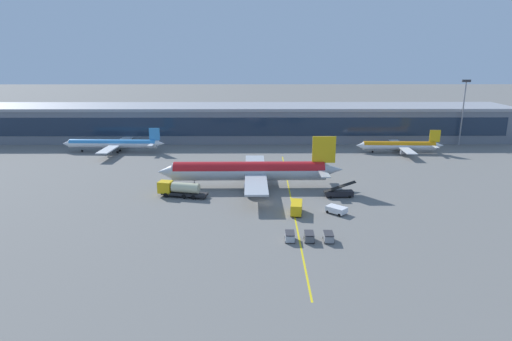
{
  "coord_description": "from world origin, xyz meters",
  "views": [
    {
      "loc": [
        -2.15,
        -87.13,
        30.43
      ],
      "look_at": [
        -1.6,
        9.28,
        4.5
      ],
      "focal_mm": 30.98,
      "sensor_mm": 36.0,
      "label": 1
    }
  ],
  "objects_px": {
    "main_airliner": "(250,171)",
    "baggage_cart_1": "(309,237)",
    "baggage_cart_2": "(328,237)",
    "commuter_jet_far": "(400,146)",
    "commuter_jet_near": "(113,144)",
    "crew_van": "(296,207)",
    "pushback_tug": "(336,209)",
    "baggage_cart_0": "(290,236)",
    "belt_loader": "(339,193)",
    "fuel_tanker": "(179,189)"
  },
  "relations": [
    {
      "from": "fuel_tanker",
      "to": "baggage_cart_2",
      "type": "xyz_separation_m",
      "value": [
        28.53,
        -23.62,
        -0.96
      ]
    },
    {
      "from": "fuel_tanker",
      "to": "crew_van",
      "type": "height_order",
      "value": "fuel_tanker"
    },
    {
      "from": "commuter_jet_near",
      "to": "commuter_jet_far",
      "type": "bearing_deg",
      "value": -0.99
    },
    {
      "from": "belt_loader",
      "to": "commuter_jet_near",
      "type": "height_order",
      "value": "commuter_jet_near"
    },
    {
      "from": "baggage_cart_2",
      "to": "pushback_tug",
      "type": "bearing_deg",
      "value": 74.46
    },
    {
      "from": "pushback_tug",
      "to": "baggage_cart_1",
      "type": "height_order",
      "value": "baggage_cart_1"
    },
    {
      "from": "belt_loader",
      "to": "baggage_cart_1",
      "type": "bearing_deg",
      "value": -112.07
    },
    {
      "from": "main_airliner",
      "to": "belt_loader",
      "type": "height_order",
      "value": "main_airliner"
    },
    {
      "from": "belt_loader",
      "to": "pushback_tug",
      "type": "xyz_separation_m",
      "value": [
        -2.49,
        -10.04,
        -0.14
      ]
    },
    {
      "from": "main_airliner",
      "to": "pushback_tug",
      "type": "distance_m",
      "value": 24.54
    },
    {
      "from": "belt_loader",
      "to": "main_airliner",
      "type": "bearing_deg",
      "value": 158.65
    },
    {
      "from": "commuter_jet_near",
      "to": "crew_van",
      "type": "bearing_deg",
      "value": -46.46
    },
    {
      "from": "crew_van",
      "to": "baggage_cart_0",
      "type": "relative_size",
      "value": 1.93
    },
    {
      "from": "baggage_cart_2",
      "to": "commuter_jet_far",
      "type": "xyz_separation_m",
      "value": [
        32.95,
        66.14,
        1.6
      ]
    },
    {
      "from": "baggage_cart_0",
      "to": "commuter_jet_near",
      "type": "distance_m",
      "value": 83.87
    },
    {
      "from": "pushback_tug",
      "to": "baggage_cart_1",
      "type": "bearing_deg",
      "value": -117.81
    },
    {
      "from": "belt_loader",
      "to": "commuter_jet_far",
      "type": "distance_m",
      "value": 50.73
    },
    {
      "from": "baggage_cart_1",
      "to": "fuel_tanker",
      "type": "bearing_deg",
      "value": 137.16
    },
    {
      "from": "main_airliner",
      "to": "commuter_jet_near",
      "type": "xyz_separation_m",
      "value": [
        -43.0,
        37.02,
        -1.09
      ]
    },
    {
      "from": "belt_loader",
      "to": "fuel_tanker",
      "type": "bearing_deg",
      "value": 179.17
    },
    {
      "from": "baggage_cart_1",
      "to": "commuter_jet_near",
      "type": "distance_m",
      "value": 85.9
    },
    {
      "from": "main_airliner",
      "to": "crew_van",
      "type": "bearing_deg",
      "value": -62.94
    },
    {
      "from": "pushback_tug",
      "to": "crew_van",
      "type": "distance_m",
      "value": 7.77
    },
    {
      "from": "baggage_cart_2",
      "to": "baggage_cart_0",
      "type": "bearing_deg",
      "value": 177.81
    },
    {
      "from": "main_airliner",
      "to": "baggage_cart_0",
      "type": "bearing_deg",
      "value": -77.39
    },
    {
      "from": "baggage_cart_2",
      "to": "commuter_jet_near",
      "type": "bearing_deg",
      "value": 129.7
    },
    {
      "from": "crew_van",
      "to": "commuter_jet_far",
      "type": "height_order",
      "value": "commuter_jet_far"
    },
    {
      "from": "belt_loader",
      "to": "commuter_jet_near",
      "type": "relative_size",
      "value": 0.22
    },
    {
      "from": "fuel_tanker",
      "to": "pushback_tug",
      "type": "bearing_deg",
      "value": -18.14
    },
    {
      "from": "baggage_cart_1",
      "to": "commuter_jet_far",
      "type": "distance_m",
      "value": 75.29
    },
    {
      "from": "main_airliner",
      "to": "pushback_tug",
      "type": "relative_size",
      "value": 9.84
    },
    {
      "from": "fuel_tanker",
      "to": "baggage_cart_0",
      "type": "xyz_separation_m",
      "value": [
        22.13,
        -23.37,
        -0.96
      ]
    },
    {
      "from": "commuter_jet_far",
      "to": "pushback_tug",
      "type": "bearing_deg",
      "value": -118.92
    },
    {
      "from": "baggage_cart_2",
      "to": "commuter_jet_far",
      "type": "bearing_deg",
      "value": 63.52
    },
    {
      "from": "baggage_cart_0",
      "to": "commuter_jet_near",
      "type": "bearing_deg",
      "value": 126.44
    },
    {
      "from": "main_airliner",
      "to": "baggage_cart_1",
      "type": "relative_size",
      "value": 15.87
    },
    {
      "from": "belt_loader",
      "to": "baggage_cart_0",
      "type": "height_order",
      "value": "belt_loader"
    },
    {
      "from": "main_airliner",
      "to": "baggage_cart_1",
      "type": "distance_m",
      "value": 32.29
    },
    {
      "from": "fuel_tanker",
      "to": "commuter_jet_far",
      "type": "height_order",
      "value": "commuter_jet_far"
    },
    {
      "from": "crew_van",
      "to": "baggage_cart_1",
      "type": "distance_m",
      "value": 12.81
    },
    {
      "from": "baggage_cart_0",
      "to": "baggage_cart_1",
      "type": "bearing_deg",
      "value": -2.19
    },
    {
      "from": "main_airliner",
      "to": "fuel_tanker",
      "type": "distance_m",
      "value": 17.0
    },
    {
      "from": "belt_loader",
      "to": "pushback_tug",
      "type": "distance_m",
      "value": 10.34
    },
    {
      "from": "main_airliner",
      "to": "belt_loader",
      "type": "bearing_deg",
      "value": -21.35
    },
    {
      "from": "main_airliner",
      "to": "belt_loader",
      "type": "distance_m",
      "value": 20.95
    },
    {
      "from": "baggage_cart_1",
      "to": "belt_loader",
      "type": "bearing_deg",
      "value": 67.93
    },
    {
      "from": "fuel_tanker",
      "to": "belt_loader",
      "type": "distance_m",
      "value": 34.67
    },
    {
      "from": "main_airliner",
      "to": "baggage_cart_0",
      "type": "relative_size",
      "value": 15.87
    },
    {
      "from": "main_airliner",
      "to": "belt_loader",
      "type": "relative_size",
      "value": 6.17
    },
    {
      "from": "pushback_tug",
      "to": "commuter_jet_near",
      "type": "height_order",
      "value": "commuter_jet_near"
    }
  ]
}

